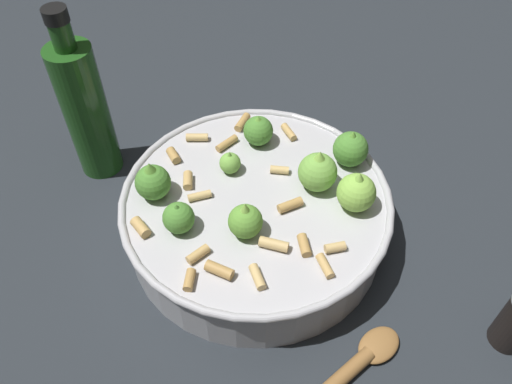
% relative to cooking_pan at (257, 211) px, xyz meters
% --- Properties ---
extents(ground_plane, '(2.40, 2.40, 0.00)m').
position_rel_cooking_pan_xyz_m(ground_plane, '(0.00, 0.00, -0.04)').
color(ground_plane, '#23282D').
extents(cooking_pan, '(0.33, 0.33, 0.13)m').
position_rel_cooking_pan_xyz_m(cooking_pan, '(0.00, 0.00, 0.00)').
color(cooking_pan, '#B7B7BC').
rests_on(cooking_pan, ground).
extents(olive_oil_bottle, '(0.06, 0.06, 0.24)m').
position_rel_cooking_pan_xyz_m(olive_oil_bottle, '(0.19, -0.17, 0.06)').
color(olive_oil_bottle, '#1E4C19').
rests_on(olive_oil_bottle, ground).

